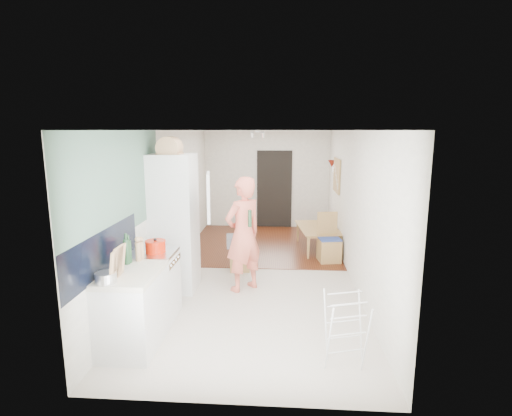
# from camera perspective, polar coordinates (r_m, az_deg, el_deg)

# --- Properties ---
(room_shell) EXTENTS (3.20, 7.00, 2.50)m
(room_shell) POSITION_cam_1_polar(r_m,az_deg,el_deg) (6.89, 0.33, 0.57)
(room_shell) COLOR white
(room_shell) RESTS_ON ground
(floor) EXTENTS (3.20, 7.00, 0.01)m
(floor) POSITION_cam_1_polar(r_m,az_deg,el_deg) (7.22, 0.32, -9.24)
(floor) COLOR beige
(floor) RESTS_ON ground
(wood_floor_overlay) EXTENTS (3.20, 3.30, 0.01)m
(wood_floor_overlay) POSITION_cam_1_polar(r_m,az_deg,el_deg) (8.97, 1.06, -5.12)
(wood_floor_overlay) COLOR #552911
(wood_floor_overlay) RESTS_ON room_shell
(sage_wall_panel) EXTENTS (0.02, 3.00, 1.30)m
(sage_wall_panel) POSITION_cam_1_polar(r_m,az_deg,el_deg) (5.21, -18.89, 3.27)
(sage_wall_panel) COLOR slate
(sage_wall_panel) RESTS_ON room_shell
(tile_splashback) EXTENTS (0.02, 1.90, 0.50)m
(tile_splashback) POSITION_cam_1_polar(r_m,az_deg,el_deg) (4.85, -20.81, -5.86)
(tile_splashback) COLOR black
(tile_splashback) RESTS_ON room_shell
(doorway_recess) EXTENTS (0.90, 0.04, 2.00)m
(doorway_recess) POSITION_cam_1_polar(r_m,az_deg,el_deg) (10.35, 2.64, 2.67)
(doorway_recess) COLOR black
(doorway_recess) RESTS_ON room_shell
(base_cabinet) EXTENTS (0.60, 0.90, 0.86)m
(base_cabinet) POSITION_cam_1_polar(r_m,az_deg,el_deg) (5.00, -17.17, -13.97)
(base_cabinet) COLOR silver
(base_cabinet) RESTS_ON room_shell
(worktop) EXTENTS (0.62, 0.92, 0.06)m
(worktop) POSITION_cam_1_polar(r_m,az_deg,el_deg) (4.82, -17.48, -9.00)
(worktop) COLOR beige
(worktop) RESTS_ON room_shell
(range_cooker) EXTENTS (0.60, 0.60, 0.88)m
(range_cooker) POSITION_cam_1_polar(r_m,az_deg,el_deg) (5.64, -14.43, -10.77)
(range_cooker) COLOR silver
(range_cooker) RESTS_ON room_shell
(cooker_top) EXTENTS (0.60, 0.60, 0.04)m
(cooker_top) POSITION_cam_1_polar(r_m,az_deg,el_deg) (5.49, -14.66, -6.29)
(cooker_top) COLOR silver
(cooker_top) RESTS_ON room_shell
(fridge_housing) EXTENTS (0.66, 0.66, 2.15)m
(fridge_housing) POSITION_cam_1_polar(r_m,az_deg,el_deg) (6.37, -11.60, -2.12)
(fridge_housing) COLOR silver
(fridge_housing) RESTS_ON room_shell
(fridge_door) EXTENTS (0.14, 0.56, 0.70)m
(fridge_door) POSITION_cam_1_polar(r_m,az_deg,el_deg) (5.86, -6.79, 1.62)
(fridge_door) COLOR silver
(fridge_door) RESTS_ON room_shell
(fridge_interior) EXTENTS (0.02, 0.52, 0.66)m
(fridge_interior) POSITION_cam_1_polar(r_m,az_deg,el_deg) (6.21, -9.01, 2.09)
(fridge_interior) COLOR white
(fridge_interior) RESTS_ON room_shell
(pinboard) EXTENTS (0.03, 0.90, 0.70)m
(pinboard) POSITION_cam_1_polar(r_m,az_deg,el_deg) (8.79, 11.49, 4.59)
(pinboard) COLOR tan
(pinboard) RESTS_ON room_shell
(pinboard_frame) EXTENTS (0.00, 0.94, 0.74)m
(pinboard_frame) POSITION_cam_1_polar(r_m,az_deg,el_deg) (8.79, 11.39, 4.60)
(pinboard_frame) COLOR #A77843
(pinboard_frame) RESTS_ON room_shell
(wall_sconce) EXTENTS (0.18, 0.18, 0.16)m
(wall_sconce) POSITION_cam_1_polar(r_m,az_deg,el_deg) (9.41, 10.78, 6.25)
(wall_sconce) COLOR maroon
(wall_sconce) RESTS_ON room_shell
(person) EXTENTS (0.92, 0.91, 2.14)m
(person) POSITION_cam_1_polar(r_m,az_deg,el_deg) (6.20, -1.83, -2.31)
(person) COLOR #E76C56
(person) RESTS_ON floor
(dining_table) EXTENTS (0.81, 1.26, 0.42)m
(dining_table) POSITION_cam_1_polar(r_m,az_deg,el_deg) (8.61, 8.96, -4.56)
(dining_table) COLOR #A77843
(dining_table) RESTS_ON floor
(dining_chair) EXTENTS (0.46, 0.46, 0.95)m
(dining_chair) POSITION_cam_1_polar(r_m,az_deg,el_deg) (7.80, 10.45, -4.23)
(dining_chair) COLOR #A77843
(dining_chair) RESTS_ON floor
(stool) EXTENTS (0.39, 0.39, 0.46)m
(stool) POSITION_cam_1_polar(r_m,az_deg,el_deg) (7.30, -2.34, -7.11)
(stool) COLOR #A77843
(stool) RESTS_ON floor
(grey_drape) EXTENTS (0.47, 0.47, 0.18)m
(grey_drape) POSITION_cam_1_polar(r_m,az_deg,el_deg) (7.18, -2.57, -4.73)
(grey_drape) COLOR slate
(grey_drape) RESTS_ON stool
(drying_rack) EXTENTS (0.49, 0.46, 0.78)m
(drying_rack) POSITION_cam_1_polar(r_m,az_deg,el_deg) (4.57, 12.65, -16.74)
(drying_rack) COLOR silver
(drying_rack) RESTS_ON floor
(bread_bin) EXTENTS (0.36, 0.34, 0.19)m
(bread_bin) POSITION_cam_1_polar(r_m,az_deg,el_deg) (6.16, -12.23, 8.40)
(bread_bin) COLOR tan
(bread_bin) RESTS_ON fridge_housing
(red_casserole) EXTENTS (0.30, 0.30, 0.16)m
(red_casserole) POSITION_cam_1_polar(r_m,az_deg,el_deg) (5.43, -14.16, -5.35)
(red_casserole) COLOR red
(red_casserole) RESTS_ON cooker_top
(steel_pan) EXTENTS (0.22, 0.22, 0.11)m
(steel_pan) POSITION_cam_1_polar(r_m,az_deg,el_deg) (4.55, -20.66, -9.29)
(steel_pan) COLOR silver
(steel_pan) RESTS_ON worktop
(held_bottle) EXTENTS (0.06, 0.06, 0.26)m
(held_bottle) POSITION_cam_1_polar(r_m,az_deg,el_deg) (6.00, -0.89, -1.49)
(held_bottle) COLOR #1F4225
(held_bottle) RESTS_ON person
(bottle_a) EXTENTS (0.09, 0.09, 0.31)m
(bottle_a) POSITION_cam_1_polar(r_m,az_deg,el_deg) (5.04, -18.00, -5.98)
(bottle_a) COLOR #1F4225
(bottle_a) RESTS_ON worktop
(bottle_b) EXTENTS (0.07, 0.07, 0.28)m
(bottle_b) POSITION_cam_1_polar(r_m,az_deg,el_deg) (5.09, -17.69, -5.96)
(bottle_b) COLOR #1F4225
(bottle_b) RESTS_ON worktop
(bottle_c) EXTENTS (0.08, 0.08, 0.20)m
(bottle_c) POSITION_cam_1_polar(r_m,az_deg,el_deg) (4.74, -19.23, -7.81)
(bottle_c) COLOR silver
(bottle_c) RESTS_ON worktop
(pepper_mill_front) EXTENTS (0.08, 0.08, 0.24)m
(pepper_mill_front) POSITION_cam_1_polar(r_m,az_deg,el_deg) (5.13, -16.48, -5.98)
(pepper_mill_front) COLOR tan
(pepper_mill_front) RESTS_ON worktop
(pepper_mill_back) EXTENTS (0.07, 0.07, 0.22)m
(pepper_mill_back) POSITION_cam_1_polar(r_m,az_deg,el_deg) (5.20, -16.05, -5.83)
(pepper_mill_back) COLOR tan
(pepper_mill_back) RESTS_ON worktop
(chopping_boards) EXTENTS (0.12, 0.26, 0.36)m
(chopping_boards) POSITION_cam_1_polar(r_m,az_deg,el_deg) (4.58, -19.19, -7.40)
(chopping_boards) COLOR tan
(chopping_boards) RESTS_ON worktop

